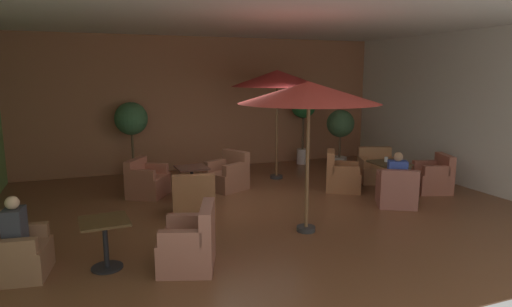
{
  "coord_description": "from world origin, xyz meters",
  "views": [
    {
      "loc": [
        -3.09,
        -7.65,
        2.64
      ],
      "look_at": [
        0.0,
        0.43,
        1.05
      ],
      "focal_mm": 30.43,
      "sensor_mm": 36.0,
      "label": 1
    }
  ],
  "objects_px": {
    "armchair_front_left_north": "(341,176)",
    "cafe_table_front_right": "(192,176)",
    "armchair_front_right_south": "(228,175)",
    "potted_tree_mid_left": "(131,123)",
    "armchair_front_right_north": "(147,182)",
    "patio_umbrella_center_beige": "(277,79)",
    "cafe_table_front_left": "(389,168)",
    "patron_by_window": "(397,171)",
    "armchair_mid_center_north": "(190,245)",
    "armchair_front_left_west": "(376,169)",
    "patio_umbrella_tall_red": "(309,93)",
    "armchair_mid_center_east": "(14,255)",
    "armchair_front_right_east": "(194,199)",
    "iced_drink_cup": "(386,159)",
    "potted_tree_left_corner": "(340,128)",
    "cafe_table_mid_center": "(105,234)",
    "armchair_front_left_east": "(396,191)",
    "patron_blue_shirt": "(14,225)",
    "potted_tree_mid_right": "(303,112)",
    "armchair_front_left_south": "(433,178)"
  },
  "relations": [
    {
      "from": "potted_tree_mid_left",
      "to": "cafe_table_front_left",
      "type": "bearing_deg",
      "value": -34.85
    },
    {
      "from": "armchair_front_left_north",
      "to": "potted_tree_left_corner",
      "type": "xyz_separation_m",
      "value": [
        1.21,
        2.04,
        0.83
      ]
    },
    {
      "from": "armchair_front_right_south",
      "to": "iced_drink_cup",
      "type": "xyz_separation_m",
      "value": [
        3.26,
        -1.49,
        0.43
      ]
    },
    {
      "from": "armchair_front_left_north",
      "to": "armchair_front_right_east",
      "type": "relative_size",
      "value": 1.14
    },
    {
      "from": "cafe_table_mid_center",
      "to": "patron_blue_shirt",
      "type": "xyz_separation_m",
      "value": [
        -1.1,
        0.16,
        0.23
      ]
    },
    {
      "from": "armchair_front_left_west",
      "to": "patio_umbrella_tall_red",
      "type": "distance_m",
      "value": 4.57
    },
    {
      "from": "armchair_front_left_south",
      "to": "patron_blue_shirt",
      "type": "distance_m",
      "value": 8.28
    },
    {
      "from": "armchair_front_right_east",
      "to": "potted_tree_mid_left",
      "type": "distance_m",
      "value": 3.82
    },
    {
      "from": "armchair_front_right_south",
      "to": "patio_umbrella_center_beige",
      "type": "distance_m",
      "value": 2.71
    },
    {
      "from": "armchair_front_left_north",
      "to": "potted_tree_mid_left",
      "type": "height_order",
      "value": "potted_tree_mid_left"
    },
    {
      "from": "iced_drink_cup",
      "to": "patio_umbrella_tall_red",
      "type": "bearing_deg",
      "value": -150.54
    },
    {
      "from": "armchair_front_right_south",
      "to": "potted_tree_mid_left",
      "type": "distance_m",
      "value": 3.02
    },
    {
      "from": "cafe_table_front_left",
      "to": "armchair_mid_center_north",
      "type": "xyz_separation_m",
      "value": [
        -5.01,
        -2.21,
        -0.23
      ]
    },
    {
      "from": "armchair_front_left_north",
      "to": "patron_by_window",
      "type": "xyz_separation_m",
      "value": [
        0.41,
        -1.4,
        0.39
      ]
    },
    {
      "from": "potted_tree_mid_left",
      "to": "patron_by_window",
      "type": "height_order",
      "value": "potted_tree_mid_left"
    },
    {
      "from": "armchair_mid_center_east",
      "to": "armchair_front_right_east",
      "type": "bearing_deg",
      "value": 31.63
    },
    {
      "from": "armchair_front_left_north",
      "to": "cafe_table_front_right",
      "type": "relative_size",
      "value": 1.48
    },
    {
      "from": "patio_umbrella_tall_red",
      "to": "iced_drink_cup",
      "type": "distance_m",
      "value": 3.61
    },
    {
      "from": "iced_drink_cup",
      "to": "patron_by_window",
      "type": "bearing_deg",
      "value": -115.22
    },
    {
      "from": "armchair_front_left_west",
      "to": "armchair_mid_center_north",
      "type": "bearing_deg",
      "value": -149.58
    },
    {
      "from": "cafe_table_mid_center",
      "to": "patio_umbrella_center_beige",
      "type": "relative_size",
      "value": 0.25
    },
    {
      "from": "potted_tree_left_corner",
      "to": "iced_drink_cup",
      "type": "xyz_separation_m",
      "value": [
        -0.35,
        -2.51,
        -0.4
      ]
    },
    {
      "from": "cafe_table_front_left",
      "to": "armchair_front_right_east",
      "type": "xyz_separation_m",
      "value": [
        -4.44,
        0.06,
        -0.25
      ]
    },
    {
      "from": "armchair_front_right_east",
      "to": "potted_tree_mid_left",
      "type": "height_order",
      "value": "potted_tree_mid_left"
    },
    {
      "from": "armchair_front_right_north",
      "to": "patio_umbrella_center_beige",
      "type": "relative_size",
      "value": 0.39
    },
    {
      "from": "potted_tree_left_corner",
      "to": "patron_blue_shirt",
      "type": "distance_m",
      "value": 8.63
    },
    {
      "from": "armchair_mid_center_north",
      "to": "patron_blue_shirt",
      "type": "distance_m",
      "value": 2.28
    },
    {
      "from": "armchair_mid_center_north",
      "to": "potted_tree_mid_left",
      "type": "relative_size",
      "value": 0.52
    },
    {
      "from": "armchair_front_left_west",
      "to": "patio_umbrella_tall_red",
      "type": "xyz_separation_m",
      "value": [
        -3.25,
        -2.49,
        2.03
      ]
    },
    {
      "from": "armchair_front_right_south",
      "to": "potted_tree_mid_right",
      "type": "xyz_separation_m",
      "value": [
        2.93,
        1.97,
        1.23
      ]
    },
    {
      "from": "cafe_table_front_right",
      "to": "armchair_front_right_east",
      "type": "height_order",
      "value": "armchair_front_right_east"
    },
    {
      "from": "armchair_front_right_north",
      "to": "patio_umbrella_center_beige",
      "type": "distance_m",
      "value": 4.0
    },
    {
      "from": "armchair_front_left_west",
      "to": "potted_tree_mid_right",
      "type": "xyz_separation_m",
      "value": [
        -0.75,
        2.57,
        1.25
      ]
    },
    {
      "from": "armchair_front_left_west",
      "to": "cafe_table_mid_center",
      "type": "bearing_deg",
      "value": -156.69
    },
    {
      "from": "armchair_mid_center_north",
      "to": "patron_by_window",
      "type": "height_order",
      "value": "patron_by_window"
    },
    {
      "from": "armchair_front_right_north",
      "to": "armchair_front_right_south",
      "type": "bearing_deg",
      "value": -2.66
    },
    {
      "from": "armchair_front_left_south",
      "to": "cafe_table_mid_center",
      "type": "xyz_separation_m",
      "value": [
        -7.07,
        -1.5,
        0.16
      ]
    },
    {
      "from": "patio_umbrella_tall_red",
      "to": "armchair_front_right_east",
      "type": "bearing_deg",
      "value": 134.86
    },
    {
      "from": "cafe_table_front_right",
      "to": "potted_tree_left_corner",
      "type": "height_order",
      "value": "potted_tree_left_corner"
    },
    {
      "from": "armchair_front_left_east",
      "to": "iced_drink_cup",
      "type": "bearing_deg",
      "value": 64.67
    },
    {
      "from": "patron_by_window",
      "to": "patio_umbrella_center_beige",
      "type": "bearing_deg",
      "value": 113.96
    },
    {
      "from": "armchair_front_left_east",
      "to": "patron_by_window",
      "type": "height_order",
      "value": "patron_by_window"
    },
    {
      "from": "armchair_front_right_east",
      "to": "potted_tree_mid_right",
      "type": "bearing_deg",
      "value": 40.45
    },
    {
      "from": "patio_umbrella_center_beige",
      "to": "potted_tree_mid_left",
      "type": "relative_size",
      "value": 1.41
    },
    {
      "from": "armchair_front_left_north",
      "to": "iced_drink_cup",
      "type": "xyz_separation_m",
      "value": [
        0.86,
        -0.46,
        0.42
      ]
    },
    {
      "from": "armchair_front_left_north",
      "to": "patio_umbrella_center_beige",
      "type": "height_order",
      "value": "patio_umbrella_center_beige"
    },
    {
      "from": "cafe_table_front_left",
      "to": "cafe_table_mid_center",
      "type": "relative_size",
      "value": 1.13
    },
    {
      "from": "armchair_front_left_east",
      "to": "patio_umbrella_center_beige",
      "type": "bearing_deg",
      "value": 113.49
    },
    {
      "from": "cafe_table_front_left",
      "to": "potted_tree_mid_right",
      "type": "xyz_separation_m",
      "value": [
        -0.36,
        3.54,
        0.99
      ]
    },
    {
      "from": "patron_by_window",
      "to": "armchair_mid_center_north",
      "type": "bearing_deg",
      "value": -163.57
    }
  ]
}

